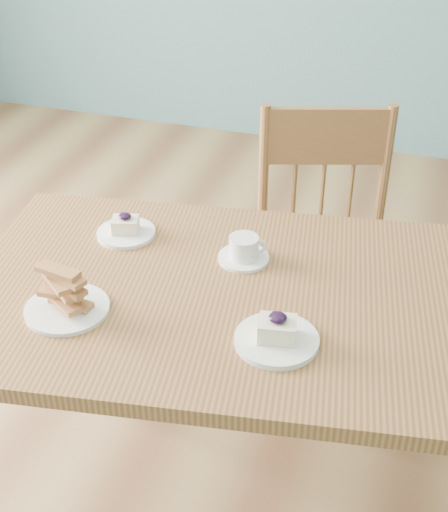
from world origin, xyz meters
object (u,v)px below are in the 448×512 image
(cheesecake_plate_near, at_px, (277,335))
(biscotti_plate, at_px, (65,296))
(dining_table, at_px, (254,318))
(dining_chair, at_px, (323,257))
(coffee_cup, at_px, (244,250))
(cheesecake_plate_far, at_px, (126,230))

(cheesecake_plate_near, relative_size, biscotti_plate, 0.95)
(dining_table, xyz_separation_m, dining_chair, (0.07, 0.59, -0.19))
(dining_table, distance_m, dining_chair, 0.63)
(coffee_cup, xyz_separation_m, biscotti_plate, (-0.32, -0.32, 0.01))
(cheesecake_plate_far, xyz_separation_m, biscotti_plate, (0.01, -0.34, 0.02))
(dining_table, relative_size, cheesecake_plate_far, 9.58)
(dining_chair, xyz_separation_m, coffee_cup, (-0.13, -0.46, 0.29))
(cheesecake_plate_near, height_order, cheesecake_plate_far, cheesecake_plate_near)
(dining_chair, height_order, cheesecake_plate_near, dining_chair)
(cheesecake_plate_far, height_order, biscotti_plate, biscotti_plate)
(dining_chair, xyz_separation_m, biscotti_plate, (-0.45, -0.78, 0.30))
(dining_table, distance_m, coffee_cup, 0.18)
(dining_chair, distance_m, coffee_cup, 0.56)
(cheesecake_plate_far, distance_m, coffee_cup, 0.33)
(cheesecake_plate_near, bearing_deg, dining_table, 120.96)
(dining_chair, distance_m, cheesecake_plate_far, 0.70)
(cheesecake_plate_far, xyz_separation_m, coffee_cup, (0.33, -0.02, 0.01))
(dining_table, height_order, coffee_cup, coffee_cup)
(cheesecake_plate_far, relative_size, biscotti_plate, 0.81)
(cheesecake_plate_near, relative_size, coffee_cup, 1.41)
(dining_table, xyz_separation_m, coffee_cup, (-0.06, 0.13, 0.10))
(dining_chair, distance_m, cheesecake_plate_near, 0.80)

